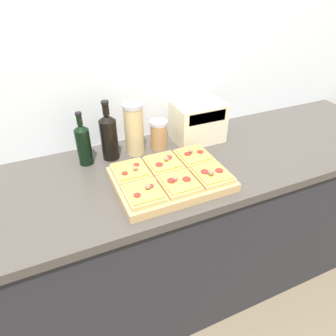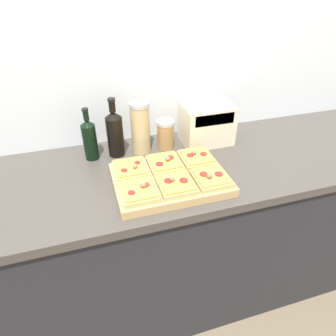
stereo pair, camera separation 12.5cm
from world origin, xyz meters
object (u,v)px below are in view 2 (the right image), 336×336
Objects in this scene: olive_oil_bottle at (90,139)px; wine_bottle at (115,133)px; grain_jar_short at (166,134)px; toaster_oven at (207,123)px; cutting_board at (170,179)px; grain_jar_tall at (140,127)px.

wine_bottle reaches higher than olive_oil_bottle.
olive_oil_bottle reaches higher than grain_jar_short.
toaster_oven is at bearing -0.08° from olive_oil_bottle.
olive_oil_bottle is 0.12m from wine_bottle.
grain_jar_tall reaches higher than cutting_board.
toaster_oven is (0.34, -0.00, -0.03)m from grain_jar_tall.
wine_bottle reaches higher than cutting_board.
toaster_oven is at bearing 46.22° from cutting_board.
grain_jar_short reaches higher than cutting_board.
toaster_oven reaches higher than grain_jar_short.
cutting_board is at bearing -133.78° from toaster_oven.
wine_bottle is 1.98× the size of grain_jar_short.
grain_jar_tall is at bearing -0.00° from olive_oil_bottle.
toaster_oven is at bearing -0.11° from wine_bottle.
grain_jar_tall is (0.24, -0.00, 0.02)m from olive_oil_bottle.
grain_jar_short is (0.25, 0.00, -0.04)m from wine_bottle.
toaster_oven is at bearing -0.14° from grain_jar_tall.
cutting_board is 1.71× the size of toaster_oven.
cutting_board is 3.24× the size of grain_jar_short.
olive_oil_bottle is at bearing 180.00° from grain_jar_tall.
olive_oil_bottle is 0.58m from toaster_oven.
toaster_oven reaches higher than cutting_board.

